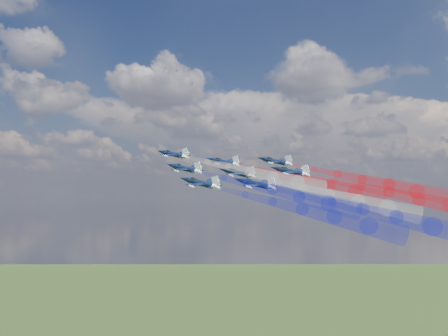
% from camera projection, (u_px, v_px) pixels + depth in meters
% --- Properties ---
extents(jet_lead, '(16.40, 14.05, 8.42)m').
position_uv_depth(jet_lead, '(174.00, 154.00, 161.95)').
color(jet_lead, black).
extents(trail_lead, '(46.60, 14.68, 15.33)m').
position_uv_depth(trail_lead, '(250.00, 172.00, 145.31)').
color(trail_lead, white).
extents(jet_inner_left, '(16.40, 14.05, 8.42)m').
position_uv_depth(jet_inner_left, '(185.00, 169.00, 145.47)').
color(jet_inner_left, black).
extents(trail_inner_left, '(46.60, 14.68, 15.33)m').
position_uv_depth(trail_inner_left, '(272.00, 190.00, 128.83)').
color(trail_inner_left, '#161EC3').
extents(jet_inner_right, '(16.40, 14.05, 8.42)m').
position_uv_depth(jet_inner_right, '(224.00, 162.00, 162.96)').
color(jet_inner_right, black).
extents(trail_inner_right, '(46.60, 14.68, 15.33)m').
position_uv_depth(trail_inner_right, '(305.00, 180.00, 146.32)').
color(trail_inner_right, red).
extents(jet_outer_left, '(16.40, 14.05, 8.42)m').
position_uv_depth(jet_outer_left, '(201.00, 183.00, 130.41)').
color(jet_outer_left, black).
extents(trail_outer_left, '(46.60, 14.68, 15.33)m').
position_uv_depth(trail_outer_left, '(302.00, 209.00, 113.77)').
color(trail_outer_left, '#161EC3').
extents(jet_center_third, '(16.40, 14.05, 8.42)m').
position_uv_depth(jet_center_third, '(238.00, 173.00, 148.75)').
color(jet_center_third, black).
extents(trail_center_third, '(46.60, 14.68, 15.33)m').
position_uv_depth(trail_center_third, '(330.00, 194.00, 132.11)').
color(trail_center_third, white).
extents(jet_outer_right, '(16.40, 14.05, 8.42)m').
position_uv_depth(jet_outer_right, '(276.00, 161.00, 163.36)').
color(jet_outer_right, black).
extents(trail_outer_right, '(46.60, 14.68, 15.33)m').
position_uv_depth(trail_outer_right, '(363.00, 179.00, 146.73)').
color(trail_outer_right, red).
extents(jet_rear_left, '(16.40, 14.05, 8.42)m').
position_uv_depth(jet_rear_left, '(256.00, 184.00, 133.01)').
color(jet_rear_left, black).
extents(trail_rear_left, '(46.60, 14.68, 15.33)m').
position_uv_depth(trail_rear_left, '(363.00, 210.00, 116.37)').
color(trail_rear_left, '#161EC3').
extents(jet_rear_right, '(16.40, 14.05, 8.42)m').
position_uv_depth(jet_rear_right, '(291.00, 172.00, 149.41)').
color(jet_rear_right, black).
extents(trail_rear_right, '(46.60, 14.68, 15.33)m').
position_uv_depth(trail_rear_right, '(389.00, 192.00, 132.77)').
color(trail_rear_right, red).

